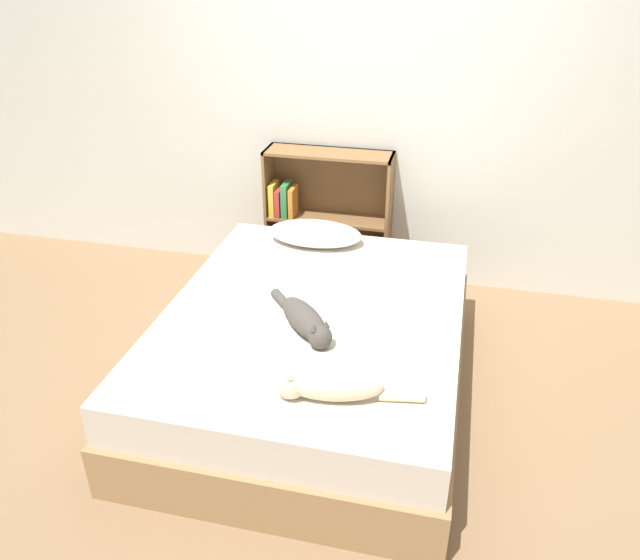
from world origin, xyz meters
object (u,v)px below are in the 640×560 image
at_px(bookshelf, 324,214).
at_px(bed, 314,350).
at_px(cat_light, 327,384).
at_px(pillow, 315,233).
at_px(cat_dark, 306,321).

bearing_deg(bookshelf, bed, -79.49).
bearing_deg(bookshelf, cat_light, -76.67).
distance_m(cat_light, bookshelf, 2.05).
relative_size(pillow, cat_dark, 1.22).
bearing_deg(bed, pillow, 103.14).
xyz_separation_m(bed, bookshelf, (-0.24, 1.32, 0.25)).
distance_m(pillow, cat_light, 1.55).
xyz_separation_m(pillow, cat_dark, (0.20, -1.02, 0.00)).
relative_size(pillow, cat_light, 0.95).
xyz_separation_m(cat_light, cat_dark, (-0.22, 0.47, -0.01)).
height_order(pillow, cat_dark, cat_dark).
distance_m(cat_light, cat_dark, 0.52).
bearing_deg(cat_dark, cat_light, -16.01).
relative_size(bed, cat_dark, 4.10).
bearing_deg(pillow, cat_dark, -78.81).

